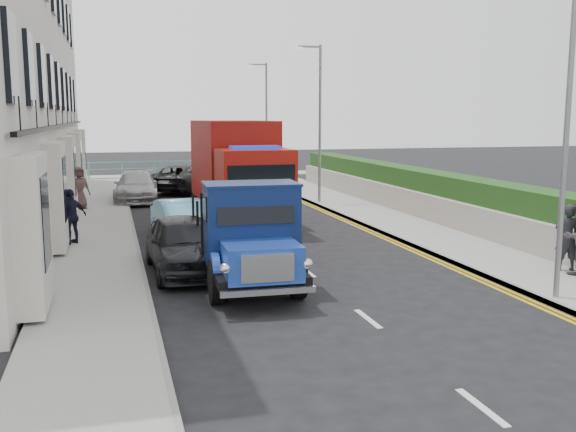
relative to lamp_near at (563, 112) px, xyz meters
The scene contains 20 objects.
ground 6.12m from the lamp_near, 154.42° to the left, with size 120.00×120.00×0.00m, color black.
pavement_west 14.98m from the lamp_near, 130.45° to the left, with size 2.40×38.00×0.12m, color gray.
pavement_east 11.74m from the lamp_near, 84.17° to the left, with size 2.60×38.00×0.12m, color gray.
promenade 31.53m from the lamp_near, 97.67° to the left, with size 30.00×2.50×0.12m, color gray.
sea_plane 62.27m from the lamp_near, 93.85° to the left, with size 120.00×120.00×0.00m, color slate.
garden_east 11.82m from the lamp_near, 74.59° to the left, with size 1.45×28.00×1.75m.
seafront_railing 30.68m from the lamp_near, 97.88° to the left, with size 13.00×0.08×1.11m.
lamp_near is the anchor object (origin of this frame).
lamp_mid 16.00m from the lamp_near, 90.00° to the left, with size 1.23×0.18×7.00m.
lamp_far 26.00m from the lamp_near, 90.00° to the left, with size 1.23×0.18×7.00m.
bedford_lorry 7.12m from the lamp_near, 155.91° to the left, with size 2.24×5.24×2.44m.
red_lorry 12.95m from the lamp_near, 110.11° to the left, with size 2.52×7.20×3.76m.
parked_car_front 9.25m from the lamp_near, 146.26° to the left, with size 1.72×4.27×1.45m, color black.
parked_car_mid 11.76m from the lamp_near, 126.98° to the left, with size 1.35×3.87×1.28m, color #66B0DB.
parked_car_rear 20.96m from the lamp_near, 112.07° to the left, with size 1.93×4.74×1.37m, color #9A9A9E.
seafront_car_left 23.35m from the lamp_near, 103.18° to the left, with size 2.38×5.17×1.44m, color black.
seafront_car_right 25.35m from the lamp_near, 94.09° to the left, with size 1.65×4.09×1.39m, color #A3A3A7.
pedestrian_east_near 4.10m from the lamp_near, 45.60° to the left, with size 0.61×0.40×1.66m, color #212227.
pedestrian_west_near 13.75m from the lamp_near, 138.77° to the left, with size 0.97×0.40×1.66m, color black.
pedestrian_west_far 19.63m from the lamp_near, 121.64° to the left, with size 0.86×0.56×1.75m, color #483433.
Camera 1 is at (-4.75, -13.21, 3.92)m, focal length 40.00 mm.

